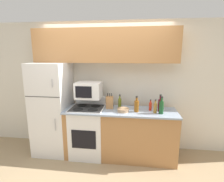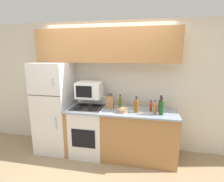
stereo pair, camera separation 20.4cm
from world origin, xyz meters
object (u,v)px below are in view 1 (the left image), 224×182
microwave (89,90)px  bottle_wine_red (160,105)px  knife_block (110,102)px  bottle_vinegar (155,108)px  bottle_whiskey (137,106)px  bottle_olive_oil (120,103)px  bowl (123,110)px  bottle_hot_sauce (150,106)px  refrigerator (53,108)px  stove (88,131)px  bottle_wine_green (161,107)px

microwave → bottle_wine_red: bearing=-2.8°
knife_block → bottle_vinegar: knife_block is taller
bottle_whiskey → bottle_olive_oil: bearing=151.9°
bowl → bottle_wine_red: bottle_wine_red is taller
bottle_hot_sauce → bottle_vinegar: (0.07, -0.14, 0.02)m
refrigerator → bottle_whiskey: bearing=-5.0°
microwave → bottle_whiskey: (0.89, -0.15, -0.22)m
bottle_hot_sauce → refrigerator: bearing=179.2°
bowl → bottle_hot_sauce: bottle_hot_sauce is taller
stove → bottle_whiskey: 1.06m
microwave → bottle_wine_red: microwave is taller
knife_block → bottle_whiskey: size_ratio=1.05×
refrigerator → microwave: size_ratio=3.82×
knife_block → bowl: (0.26, -0.15, -0.09)m
refrigerator → bottle_wine_red: (2.03, -0.05, 0.17)m
knife_block → bottle_wine_red: (0.91, -0.03, -0.00)m
knife_block → bottle_wine_green: bottle_wine_green is taller
bottle_hot_sauce → bottle_wine_green: bearing=-43.6°
bottle_whiskey → bottle_vinegar: bearing=-4.6°
bottle_vinegar → refrigerator: bearing=175.1°
stove → knife_block: size_ratio=3.79×
knife_block → bottle_hot_sauce: knife_block is taller
refrigerator → bottle_hot_sauce: refrigerator is taller
bowl → bottle_wine_green: 0.65m
bowl → bottle_vinegar: bottle_vinegar is taller
microwave → bottle_olive_oil: size_ratio=1.78×
bowl → bottle_hot_sauce: size_ratio=1.07×
knife_block → bottle_wine_green: (0.91, -0.17, -0.00)m
stove → knife_block: knife_block is taller
refrigerator → bottle_wine_red: 2.04m
stove → bottle_whiskey: bearing=-4.1°
knife_block → bottle_olive_oil: knife_block is taller
bowl → bottle_wine_red: bearing=10.2°
microwave → bottle_wine_red: 1.32m
bottle_olive_oil → bottle_hot_sauce: (0.56, -0.05, -0.02)m
knife_block → bottle_vinegar: size_ratio=1.22×
bowl → bottle_wine_green: bearing=-1.7°
refrigerator → bottle_olive_oil: size_ratio=6.80×
refrigerator → bottle_wine_green: size_ratio=5.89×
bottle_whiskey → bottle_wine_red: (0.41, 0.09, 0.01)m
bottle_olive_oil → refrigerator: bearing=-179.0°
knife_block → bottle_wine_green: 0.92m
stove → bottle_hot_sauce: bottle_hot_sauce is taller
bottle_olive_oil → bottle_whiskey: bottle_whiskey is taller
bottle_vinegar → bottle_whiskey: bearing=175.4°
bottle_olive_oil → bottle_hot_sauce: size_ratio=1.30×
knife_block → bottle_wine_red: bottle_wine_red is taller
knife_block → bottle_olive_oil: bearing=11.9°
refrigerator → knife_block: 1.14m
bottle_wine_red → bottle_hot_sauce: bearing=171.7°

